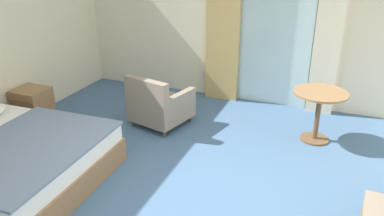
# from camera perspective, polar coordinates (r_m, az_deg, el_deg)

# --- Properties ---
(ground) EXTENTS (6.57, 6.94, 0.10)m
(ground) POSITION_cam_1_polar(r_m,az_deg,el_deg) (4.24, -3.33, -14.24)
(ground) COLOR #426084
(wall_back) EXTENTS (6.17, 0.12, 2.82)m
(wall_back) POSITION_cam_1_polar(r_m,az_deg,el_deg) (6.50, 8.62, 13.20)
(wall_back) COLOR beige
(wall_back) RESTS_ON ground
(balcony_glass_door) EXTENTS (1.21, 0.02, 2.48)m
(balcony_glass_door) POSITION_cam_1_polar(r_m,az_deg,el_deg) (6.37, 12.17, 11.19)
(balcony_glass_door) COLOR silver
(balcony_glass_door) RESTS_ON ground
(curtain_panel_left) EXTENTS (0.57, 0.10, 2.69)m
(curtain_panel_left) POSITION_cam_1_polar(r_m,az_deg,el_deg) (6.44, 4.68, 12.68)
(curtain_panel_left) COLOR tan
(curtain_panel_left) RESTS_ON ground
(curtain_panel_right) EXTENTS (0.40, 0.10, 2.69)m
(curtain_panel_right) POSITION_cam_1_polar(r_m,az_deg,el_deg) (6.17, 19.76, 10.94)
(curtain_panel_right) COLOR beige
(curtain_panel_right) RESTS_ON ground
(bed) EXTENTS (2.09, 1.93, 0.99)m
(bed) POSITION_cam_1_polar(r_m,az_deg,el_deg) (4.86, -26.41, -6.95)
(bed) COLOR olive
(bed) RESTS_ON ground
(nightstand) EXTENTS (0.47, 0.44, 0.56)m
(nightstand) POSITION_cam_1_polar(r_m,az_deg,el_deg) (6.21, -22.54, 0.21)
(nightstand) COLOR olive
(nightstand) RESTS_ON ground
(armchair_by_window) EXTENTS (0.89, 0.90, 0.79)m
(armchair_by_window) POSITION_cam_1_polar(r_m,az_deg,el_deg) (5.69, -4.91, 0.45)
(armchair_by_window) COLOR gray
(armchair_by_window) RESTS_ON ground
(round_cafe_table) EXTENTS (0.72, 0.72, 0.71)m
(round_cafe_table) POSITION_cam_1_polar(r_m,az_deg,el_deg) (5.43, 18.36, 0.51)
(round_cafe_table) COLOR olive
(round_cafe_table) RESTS_ON ground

